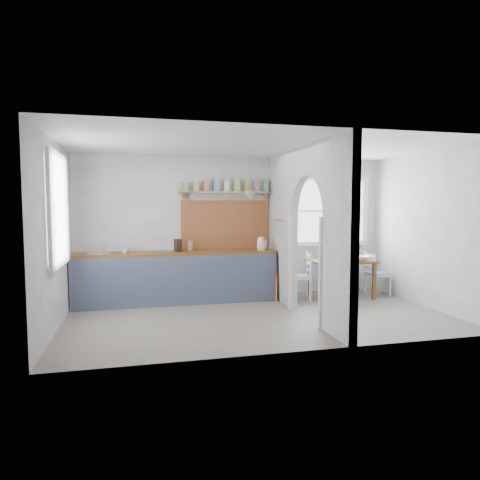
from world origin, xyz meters
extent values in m
cube|color=gray|center=(0.00, 0.00, 0.00)|extent=(5.80, 3.20, 0.01)
cube|color=silver|center=(0.00, 0.00, 2.60)|extent=(5.80, 3.20, 0.01)
cube|color=silver|center=(0.00, 1.60, 1.30)|extent=(5.80, 0.01, 2.60)
cube|color=silver|center=(0.00, -1.60, 1.30)|extent=(5.80, 0.01, 2.60)
cube|color=silver|center=(-2.90, 0.00, 1.30)|extent=(0.01, 3.20, 2.60)
cube|color=silver|center=(2.90, 0.00, 1.30)|extent=(0.01, 3.20, 2.60)
cube|color=silver|center=(0.70, -1.20, 1.30)|extent=(0.12, 0.80, 2.60)
cube|color=silver|center=(0.70, 1.00, 1.30)|extent=(0.12, 1.20, 2.60)
cube|color=silver|center=(0.70, -0.20, 2.08)|extent=(0.12, 1.20, 1.05)
cube|color=brown|center=(-1.13, 1.30, 0.88)|extent=(3.50, 0.60, 0.05)
cube|color=#4F5A73|center=(-1.13, 1.01, 0.42)|extent=(3.50, 0.03, 0.85)
cube|color=black|center=(-1.13, 1.35, 0.42)|extent=(3.46, 0.45, 0.85)
cylinder|color=silver|center=(-2.43, 1.30, 0.89)|extent=(0.40, 0.40, 0.02)
cube|color=brown|center=(-0.20, 1.58, 1.35)|extent=(1.65, 0.03, 0.90)
cube|color=#9C7D59|center=(-0.20, 1.49, 1.95)|extent=(1.75, 0.20, 0.03)
cube|color=#519B6F|center=(-0.95, 1.49, 2.06)|extent=(0.09, 0.09, 0.18)
cube|color=#A89635|center=(-0.76, 1.49, 2.06)|extent=(0.09, 0.09, 0.18)
cube|color=#B66350|center=(-0.58, 1.49, 2.06)|extent=(0.09, 0.09, 0.18)
cube|color=slate|center=(-0.39, 1.49, 2.06)|extent=(0.09, 0.09, 0.18)
cube|color=beige|center=(-0.20, 1.49, 2.06)|extent=(0.09, 0.09, 0.18)
cube|color=#7D9950|center=(-0.02, 1.49, 2.06)|extent=(0.09, 0.09, 0.18)
cube|color=olive|center=(0.17, 1.49, 2.06)|extent=(0.09, 0.09, 0.18)
cube|color=#875B90|center=(0.35, 1.49, 2.06)|extent=(0.09, 0.09, 0.18)
cube|color=#519B6F|center=(0.54, 1.49, 2.06)|extent=(0.09, 0.09, 0.18)
cone|color=beige|center=(0.15, 1.15, 1.88)|extent=(0.26, 0.26, 0.16)
cylinder|color=silver|center=(0.61, 0.90, 1.45)|extent=(0.02, 0.50, 0.02)
imported|color=white|center=(-2.02, 1.27, 0.95)|extent=(0.11, 0.11, 0.09)
imported|color=beige|center=(-1.91, 1.42, 0.94)|extent=(0.11, 0.11, 0.09)
cube|color=black|center=(-1.11, 1.34, 1.01)|extent=(0.14, 0.16, 0.22)
cylinder|color=#947E55|center=(-0.88, 1.42, 0.99)|extent=(0.12, 0.12, 0.17)
cube|color=#CC1B54|center=(0.58, 0.98, 0.28)|extent=(0.02, 0.03, 0.57)
cube|color=orange|center=(0.58, 0.95, 0.25)|extent=(0.02, 0.03, 0.45)
imported|color=white|center=(2.16, 0.87, 0.74)|extent=(0.41, 0.41, 0.08)
imported|color=slate|center=(1.63, 0.79, 0.75)|extent=(0.13, 0.13, 0.10)
cylinder|color=black|center=(1.47, 1.00, 0.71)|extent=(0.20, 0.20, 0.01)
imported|color=#5C3860|center=(1.87, 1.16, 0.80)|extent=(0.25, 0.25, 0.20)
camera|label=1|loc=(-1.82, -6.18, 1.70)|focal=32.00mm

